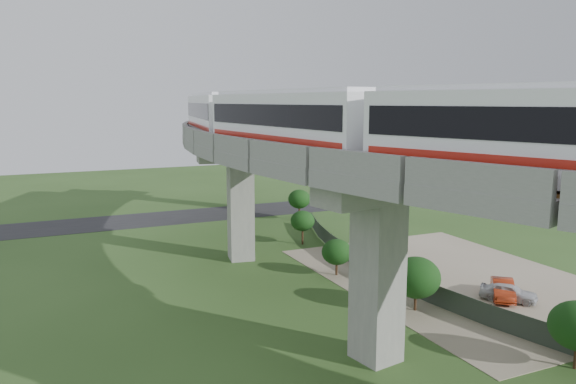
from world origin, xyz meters
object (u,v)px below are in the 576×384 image
Objects in this scene: car_red at (503,289)px; car_dark at (378,249)px; car_white at (509,292)px; metro_train at (276,118)px.

car_dark is at bearing 138.01° from car_red.
car_red reaches higher than car_white.
metro_train reaches higher than car_red.
car_red is (13.54, -7.80, -11.62)m from metro_train.
car_red is at bearing -168.94° from car_dark.
metro_train is at bearing 110.32° from car_white.
metro_train is 19.67m from car_white.
metro_train reaches higher than car_dark.
car_white is at bearing -56.39° from car_red.
car_dark is at bearing 59.73° from car_white.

